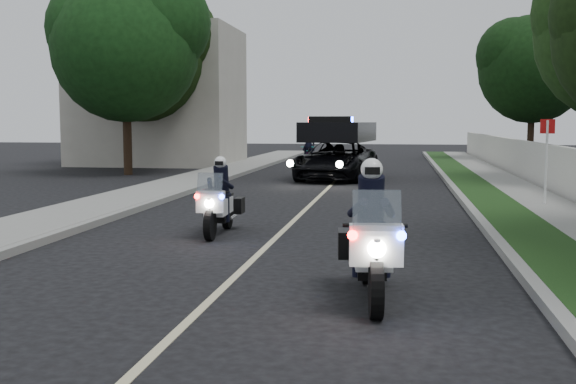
# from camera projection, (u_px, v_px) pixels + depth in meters

# --- Properties ---
(ground) EXTENTS (120.00, 120.00, 0.00)m
(ground) POSITION_uv_depth(u_px,v_px,m) (218.00, 293.00, 9.01)
(ground) COLOR black
(ground) RESTS_ON ground
(curb_right) EXTENTS (0.20, 60.00, 0.15)m
(curb_right) POSITION_uv_depth(u_px,v_px,m) (466.00, 204.00, 18.19)
(curb_right) COLOR gray
(curb_right) RESTS_ON ground
(grass_verge) EXTENTS (1.20, 60.00, 0.16)m
(grass_verge) POSITION_uv_depth(u_px,v_px,m) (493.00, 204.00, 18.08)
(grass_verge) COLOR #193814
(grass_verge) RESTS_ON ground
(sidewalk_right) EXTENTS (1.40, 60.00, 0.16)m
(sidewalk_right) POSITION_uv_depth(u_px,v_px,m) (545.00, 205.00, 17.88)
(sidewalk_right) COLOR gray
(sidewalk_right) RESTS_ON ground
(curb_left) EXTENTS (0.20, 60.00, 0.15)m
(curb_left) POSITION_uv_depth(u_px,v_px,m) (168.00, 198.00, 19.47)
(curb_left) COLOR gray
(curb_left) RESTS_ON ground
(sidewalk_left) EXTENTS (2.00, 60.00, 0.16)m
(sidewalk_left) POSITION_uv_depth(u_px,v_px,m) (131.00, 197.00, 19.64)
(sidewalk_left) COLOR gray
(sidewalk_left) RESTS_ON ground
(building_far) EXTENTS (8.00, 6.00, 7.00)m
(building_far) POSITION_uv_depth(u_px,v_px,m) (159.00, 97.00, 35.76)
(building_far) COLOR #A8A396
(building_far) RESTS_ON ground
(lane_marking) EXTENTS (0.12, 50.00, 0.01)m
(lane_marking) POSITION_uv_depth(u_px,v_px,m) (312.00, 203.00, 18.84)
(lane_marking) COLOR #BFB78C
(lane_marking) RESTS_ON ground
(police_moto_left) EXTENTS (0.69, 1.84, 1.55)m
(police_moto_left) POSITION_uv_depth(u_px,v_px,m) (220.00, 234.00, 13.74)
(police_moto_left) COLOR silver
(police_moto_left) RESTS_ON ground
(police_moto_right) EXTENTS (0.94, 2.16, 1.78)m
(police_moto_right) POSITION_uv_depth(u_px,v_px,m) (371.00, 299.00, 8.73)
(police_moto_right) COLOR white
(police_moto_right) RESTS_ON ground
(police_suv) EXTENTS (3.17, 5.62, 2.60)m
(police_suv) POSITION_uv_depth(u_px,v_px,m) (336.00, 179.00, 26.62)
(police_suv) COLOR black
(police_suv) RESTS_ON ground
(bicycle) EXTENTS (0.72, 1.91, 0.99)m
(bicycle) POSITION_uv_depth(u_px,v_px,m) (308.00, 166.00, 34.89)
(bicycle) COLOR black
(bicycle) RESTS_ON ground
(cyclist) EXTENTS (0.64, 0.43, 1.78)m
(cyclist) POSITION_uv_depth(u_px,v_px,m) (308.00, 166.00, 34.89)
(cyclist) COLOR black
(cyclist) RESTS_ON ground
(sign_post) EXTENTS (0.49, 0.49, 2.37)m
(sign_post) POSITION_uv_depth(u_px,v_px,m) (544.00, 210.00, 17.48)
(sign_post) COLOR #A50B0E
(sign_post) RESTS_ON ground
(tree_right_e) EXTENTS (6.68, 6.68, 9.86)m
(tree_right_e) POSITION_uv_depth(u_px,v_px,m) (530.00, 162.00, 38.26)
(tree_right_e) COLOR black
(tree_right_e) RESTS_ON ground
(tree_left_near) EXTENTS (6.24, 6.24, 10.17)m
(tree_left_near) POSITION_uv_depth(u_px,v_px,m) (128.00, 175.00, 29.00)
(tree_left_near) COLOR #143A13
(tree_left_near) RESTS_ON ground
(tree_left_far) EXTENTS (8.04, 8.04, 10.11)m
(tree_left_far) POSITION_uv_depth(u_px,v_px,m) (147.00, 168.00, 33.48)
(tree_left_far) COLOR black
(tree_left_far) RESTS_ON ground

